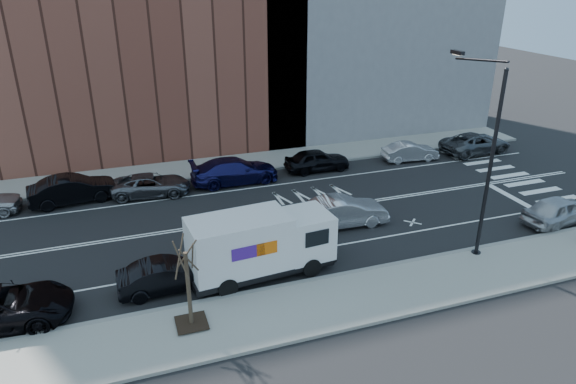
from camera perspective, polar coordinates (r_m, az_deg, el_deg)
ground at (r=29.37m, az=0.26°, el=-2.39°), size 120.00×120.00×0.00m
sidewalk_near at (r=22.34m, az=7.89°, el=-11.50°), size 44.00×3.60×0.15m
sidewalk_far at (r=37.11m, az=-4.25°, el=3.31°), size 44.00×3.60×0.15m
curb_near at (r=23.67m, az=5.94°, el=-9.16°), size 44.00×0.25×0.17m
curb_far at (r=35.48m, az=-3.49°, el=2.39°), size 44.00×0.25×0.17m
crosswalk at (r=37.40m, az=24.07°, el=1.31°), size 3.00×14.00×0.01m
road_markings at (r=29.37m, az=0.26°, el=-2.38°), size 40.00×8.60×0.01m
streetlight at (r=25.16m, az=21.02°, el=4.00°), size 0.44×4.02×9.34m
street_tree at (r=20.13m, az=-10.93°, el=-11.31°), size 1.20×1.20×3.75m
fedex_van at (r=22.99m, az=-3.13°, el=-5.76°), size 6.78×2.79×3.02m
far_parked_b at (r=33.03m, az=-22.77°, el=0.27°), size 5.21×2.41×1.65m
far_parked_c at (r=32.64m, az=-14.99°, el=0.77°), size 4.99×2.76×1.32m
far_parked_d at (r=33.53m, az=-5.96°, el=2.38°), size 5.72×2.40×1.65m
far_parked_e at (r=35.49m, az=3.24°, el=3.57°), size 4.49×1.83×1.53m
far_parked_f at (r=38.44m, az=13.41°, el=4.38°), size 4.16×1.76×1.34m
far_parked_g at (r=41.52m, az=20.12°, el=5.12°), size 5.65×2.93×1.52m
driving_sedan at (r=27.86m, az=6.10°, el=-2.19°), size 4.95×1.93×1.61m
near_parked_rear_a at (r=22.96m, az=-13.19°, el=-9.02°), size 4.32×1.64×1.41m
near_parked_front at (r=31.66m, az=27.94°, el=-1.78°), size 4.73×2.42×1.54m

